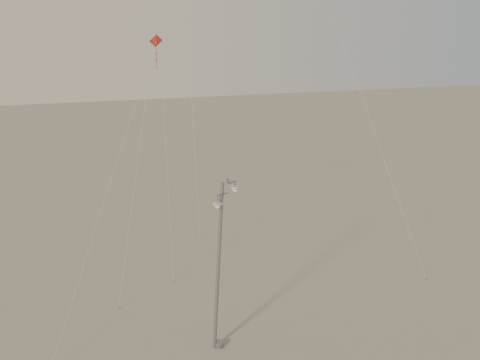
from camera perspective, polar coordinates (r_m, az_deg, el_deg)
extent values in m
plane|color=gray|center=(29.14, -3.00, -16.44)|extent=(160.00, 160.00, 0.00)
cylinder|color=gray|center=(28.38, -2.23, -17.11)|extent=(0.44, 0.44, 0.30)
cylinder|color=gray|center=(26.19, -2.35, -9.45)|extent=(0.68, 0.18, 8.79)
cylinder|color=gray|center=(24.60, -1.33, -0.06)|extent=(0.14, 0.14, 0.18)
cylinder|color=gray|center=(24.82, -0.93, -0.26)|extent=(0.47, 0.31, 0.07)
cylinder|color=gray|center=(25.03, -0.52, -0.46)|extent=(0.06, 0.06, 0.30)
ellipsoid|color=#B8B7B2|center=(25.08, -0.52, -0.78)|extent=(0.52, 0.52, 0.18)
cylinder|color=gray|center=(24.62, -1.87, -1.52)|extent=(0.58, 0.31, 0.07)
cylinder|color=gray|center=(24.51, -2.41, -2.11)|extent=(0.06, 0.06, 0.40)
ellipsoid|color=#B8B7B2|center=(24.58, -2.41, -2.55)|extent=(0.52, 0.52, 0.18)
cylinder|color=beige|center=(31.21, -9.21, 14.55)|extent=(6.23, 6.20, 29.41)
cylinder|color=gray|center=(32.26, -12.82, -13.13)|extent=(0.06, 0.06, 0.10)
cylinder|color=gray|center=(34.46, -7.12, -10.67)|extent=(0.06, 0.06, 0.10)
cube|color=maroon|center=(32.69, -8.96, 14.45)|extent=(0.75, 0.33, 0.76)
cylinder|color=maroon|center=(32.90, -8.90, 12.75)|extent=(0.03, 0.20, 1.29)
cylinder|color=beige|center=(29.20, -13.84, -0.81)|extent=(6.92, 9.22, 14.57)
cylinder|color=beige|center=(37.75, 12.13, 10.70)|extent=(4.34, 14.33, 23.91)
cylinder|color=gray|center=(36.46, 19.25, -9.93)|extent=(0.06, 0.06, 0.10)
cylinder|color=gray|center=(40.09, -4.31, -6.35)|extent=(0.06, 0.06, 0.10)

